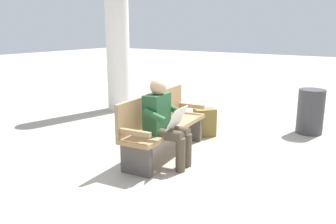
{
  "coord_description": "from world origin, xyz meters",
  "views": [
    {
      "loc": [
        4.01,
        2.77,
        1.83
      ],
      "look_at": [
        0.17,
        0.15,
        0.7
      ],
      "focal_mm": 37.62,
      "sensor_mm": 36.0,
      "label": 1
    }
  ],
  "objects_px": {
    "bench_near": "(162,124)",
    "backpack": "(204,123)",
    "trash_bin": "(310,111)",
    "person_seated": "(164,120)",
    "support_pillar": "(117,33)"
  },
  "relations": [
    {
      "from": "bench_near",
      "to": "backpack",
      "type": "relative_size",
      "value": 3.88
    },
    {
      "from": "person_seated",
      "to": "backpack",
      "type": "xyz_separation_m",
      "value": [
        -1.46,
        -0.18,
        -0.39
      ]
    },
    {
      "from": "backpack",
      "to": "trash_bin",
      "type": "relative_size",
      "value": 0.61
    },
    {
      "from": "backpack",
      "to": "support_pillar",
      "type": "bearing_deg",
      "value": -105.57
    },
    {
      "from": "person_seated",
      "to": "trash_bin",
      "type": "xyz_separation_m",
      "value": [
        -2.65,
        1.26,
        -0.24
      ]
    },
    {
      "from": "backpack",
      "to": "trash_bin",
      "type": "height_order",
      "value": "trash_bin"
    },
    {
      "from": "bench_near",
      "to": "support_pillar",
      "type": "height_order",
      "value": "support_pillar"
    },
    {
      "from": "bench_near",
      "to": "trash_bin",
      "type": "relative_size",
      "value": 2.36
    },
    {
      "from": "backpack",
      "to": "trash_bin",
      "type": "bearing_deg",
      "value": 129.33
    },
    {
      "from": "bench_near",
      "to": "person_seated",
      "type": "bearing_deg",
      "value": 33.53
    },
    {
      "from": "trash_bin",
      "to": "person_seated",
      "type": "bearing_deg",
      "value": -25.51
    },
    {
      "from": "bench_near",
      "to": "backpack",
      "type": "height_order",
      "value": "bench_near"
    },
    {
      "from": "person_seated",
      "to": "backpack",
      "type": "height_order",
      "value": "person_seated"
    },
    {
      "from": "support_pillar",
      "to": "trash_bin",
      "type": "height_order",
      "value": "support_pillar"
    },
    {
      "from": "bench_near",
      "to": "person_seated",
      "type": "height_order",
      "value": "person_seated"
    }
  ]
}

